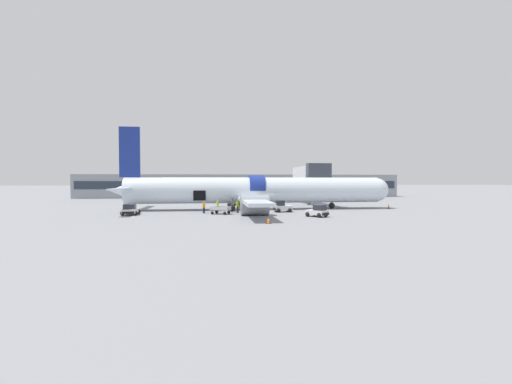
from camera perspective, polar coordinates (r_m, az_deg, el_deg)
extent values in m
plane|color=gray|center=(47.53, 1.84, -3.22)|extent=(500.00, 500.00, 0.00)
cube|color=gray|center=(89.28, -2.40, 1.05)|extent=(80.43, 10.28, 5.72)
cube|color=#232D3D|center=(84.09, -2.11, 1.19)|extent=(78.82, 0.16, 1.83)
cylinder|color=#4C4C51|center=(60.34, 8.79, -0.33)|extent=(0.60, 0.60, 3.81)
cube|color=silver|center=(60.30, 8.81, 2.85)|extent=(2.88, 12.26, 2.88)
cube|color=#333842|center=(55.00, 10.39, 2.93)|extent=(3.74, 1.60, 3.45)
cylinder|color=silver|center=(50.37, 0.05, 0.30)|extent=(37.29, 3.76, 3.76)
sphere|color=silver|center=(55.87, 19.39, 0.35)|extent=(3.57, 3.57, 3.57)
cone|color=silver|center=(51.47, -21.01, 0.21)|extent=(4.33, 3.46, 3.46)
cylinder|color=navy|center=(50.33, 0.06, 0.69)|extent=(2.24, 3.77, 3.77)
cube|color=navy|center=(51.44, -20.32, 6.26)|extent=(2.82, 0.28, 7.09)
cube|color=silver|center=(46.97, -21.48, 0.50)|extent=(1.17, 8.91, 0.20)
cube|color=silver|center=(55.65, -19.21, 0.74)|extent=(1.17, 8.91, 0.20)
cube|color=silver|center=(41.79, -0.51, -1.46)|extent=(2.79, 15.92, 0.40)
cube|color=silver|center=(58.73, -2.44, -0.47)|extent=(2.79, 15.92, 0.40)
cylinder|color=gray|center=(41.80, -0.23, -2.18)|extent=(3.37, 2.49, 2.49)
cylinder|color=gray|center=(58.82, -2.25, -0.98)|extent=(3.37, 2.49, 2.49)
cube|color=black|center=(48.18, -9.39, -0.59)|extent=(1.70, 0.12, 1.40)
cylinder|color=#56565B|center=(53.15, 12.52, -1.45)|extent=(0.22, 0.22, 1.44)
sphere|color=black|center=(53.20, 12.51, -2.22)|extent=(0.91, 0.91, 0.91)
cylinder|color=#56565B|center=(47.55, -4.02, -1.80)|extent=(0.22, 0.22, 1.44)
sphere|color=black|center=(47.60, -4.02, -2.67)|extent=(0.91, 0.91, 0.91)
cylinder|color=#56565B|center=(52.69, -4.33, -1.44)|extent=(0.22, 0.22, 1.44)
sphere|color=black|center=(52.74, -4.33, -2.21)|extent=(0.91, 0.91, 0.91)
cube|color=silver|center=(40.99, 10.08, -3.36)|extent=(2.63, 2.76, 0.55)
cube|color=#232833|center=(40.71, 10.57, -2.56)|extent=(1.64, 1.61, 0.65)
cube|color=black|center=(40.33, 11.54, -3.62)|extent=(1.10, 0.92, 0.28)
sphere|color=black|center=(39.99, 10.48, -3.83)|extent=(0.56, 0.56, 0.56)
sphere|color=black|center=(41.15, 11.55, -3.68)|extent=(0.56, 0.56, 0.56)
sphere|color=black|center=(40.89, 8.60, -3.69)|extent=(0.56, 0.56, 0.56)
sphere|color=black|center=(42.03, 9.70, -3.55)|extent=(0.56, 0.56, 0.56)
cube|color=white|center=(45.47, -20.16, -2.95)|extent=(1.69, 3.04, 0.51)
cube|color=#232833|center=(44.91, -20.30, -2.29)|extent=(1.40, 1.39, 0.61)
cube|color=black|center=(43.97, -20.55, -3.26)|extent=(1.44, 0.16, 0.26)
sphere|color=black|center=(44.65, -21.37, -3.33)|extent=(0.56, 0.56, 0.56)
sphere|color=black|center=(44.35, -19.45, -3.34)|extent=(0.56, 0.56, 0.56)
sphere|color=black|center=(46.63, -20.83, -3.10)|extent=(0.56, 0.56, 0.56)
sphere|color=black|center=(46.34, -18.99, -3.11)|extent=(0.56, 0.56, 0.56)
cube|color=silver|center=(46.57, 4.52, -2.65)|extent=(2.27, 1.65, 0.64)
cube|color=#232833|center=(46.44, 4.04, -1.82)|extent=(1.02, 1.40, 0.71)
cube|color=black|center=(46.35, 3.08, -2.82)|extent=(0.12, 1.48, 0.32)
sphere|color=black|center=(47.20, 3.40, -2.92)|extent=(0.56, 0.56, 0.56)
sphere|color=black|center=(45.67, 3.77, -3.08)|extent=(0.56, 0.56, 0.56)
sphere|color=black|center=(47.51, 5.23, -2.89)|extent=(0.56, 0.56, 0.56)
sphere|color=black|center=(45.99, 5.66, -3.05)|extent=(0.56, 0.56, 0.56)
cube|color=#B7BABF|center=(43.70, -5.93, -2.95)|extent=(2.76, 2.23, 0.05)
cube|color=#B7BABF|center=(43.25, -4.49, -2.70)|extent=(0.61, 1.29, 0.40)
cube|color=#B7BABF|center=(43.07, -6.26, -2.72)|extent=(2.18, 1.00, 0.40)
cube|color=#B7BABF|center=(44.30, -5.60, -2.59)|extent=(2.18, 1.00, 0.40)
cube|color=#333338|center=(43.12, -3.89, -3.33)|extent=(0.86, 0.43, 0.06)
sphere|color=black|center=(42.78, -5.23, -3.54)|extent=(0.40, 0.40, 0.40)
sphere|color=black|center=(44.07, -4.57, -3.37)|extent=(0.40, 0.40, 0.40)
sphere|color=black|center=(43.43, -7.30, -3.46)|extent=(0.40, 0.40, 0.40)
sphere|color=black|center=(44.69, -6.58, -3.31)|extent=(0.40, 0.40, 0.40)
cube|color=#1E2347|center=(43.73, -6.50, -2.66)|extent=(0.43, 0.41, 0.38)
cube|color=#2D2D33|center=(43.83, -5.68, -2.69)|extent=(0.46, 0.38, 0.32)
cube|color=olive|center=(43.60, -4.78, -2.68)|extent=(0.43, 0.39, 0.37)
cylinder|color=#1E2338|center=(45.07, -8.68, -3.04)|extent=(0.38, 0.38, 0.77)
cylinder|color=orange|center=(45.01, -8.69, -2.17)|extent=(0.48, 0.48, 0.60)
sphere|color=#9E7556|center=(44.99, -8.69, -1.65)|extent=(0.21, 0.21, 0.21)
cylinder|color=orange|center=(44.83, -8.81, -2.27)|extent=(0.15, 0.15, 0.56)
cylinder|color=orange|center=(45.21, -8.56, -2.23)|extent=(0.15, 0.15, 0.56)
cylinder|color=#2D2D33|center=(46.51, -6.44, -2.87)|extent=(0.31, 0.31, 0.76)
cylinder|color=#B7E019|center=(46.46, -6.44, -2.04)|extent=(0.40, 0.40, 0.60)
sphere|color=tan|center=(46.43, -6.44, -1.54)|extent=(0.21, 0.21, 0.21)
cylinder|color=#B7E019|center=(46.25, -6.47, -2.14)|extent=(0.13, 0.13, 0.55)
cylinder|color=#B7E019|center=(46.67, -6.41, -2.10)|extent=(0.13, 0.13, 0.55)
cylinder|color=#2D2D33|center=(45.25, -3.08, -2.97)|extent=(0.42, 0.42, 0.81)
cylinder|color=#B7E019|center=(45.20, -3.08, -2.05)|extent=(0.54, 0.54, 0.64)
sphere|color=brown|center=(45.17, -3.08, -1.51)|extent=(0.22, 0.22, 0.22)
cylinder|color=#B7E019|center=(45.03, -3.26, -2.16)|extent=(0.17, 0.17, 0.59)
cylinder|color=#B7E019|center=(45.38, -2.90, -2.13)|extent=(0.17, 0.17, 0.59)
cube|color=black|center=(55.80, 21.24, -2.57)|extent=(0.51, 0.51, 0.03)
cone|color=orange|center=(55.77, 21.24, -2.23)|extent=(0.38, 0.38, 0.69)
cylinder|color=white|center=(55.77, 21.24, -2.19)|extent=(0.22, 0.22, 0.08)
cube|color=black|center=(34.17, 2.09, -5.24)|extent=(0.57, 0.57, 0.03)
cone|color=orange|center=(34.14, 2.09, -4.74)|extent=(0.42, 0.42, 0.63)
cylinder|color=white|center=(34.13, 2.09, -4.68)|extent=(0.25, 0.25, 0.08)
cube|color=black|center=(42.01, 1.34, -3.89)|extent=(0.53, 0.53, 0.03)
cone|color=orange|center=(41.98, 1.34, -3.41)|extent=(0.39, 0.39, 0.73)
cylinder|color=white|center=(41.97, 1.34, -3.36)|extent=(0.23, 0.23, 0.09)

